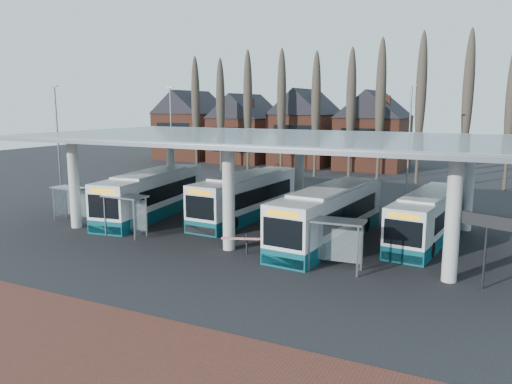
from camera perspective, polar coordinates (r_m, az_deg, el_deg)
The scene contains 17 objects.
ground at distance 27.19m, azimuth -5.70°, elevation -7.87°, with size 140.00×140.00×0.00m, color black.
brick_strip at distance 18.91m, azimuth -26.26°, elevation -17.09°, with size 70.00×10.00×0.03m, color #552922.
station_canopy at distance 33.05m, azimuth 1.52°, elevation 5.40°, with size 32.00×16.00×6.34m.
poplar_row at distance 56.62m, azimuth 12.39°, elevation 10.18°, with size 45.10×1.10×14.50m.
townhouse_row at distance 72.27m, azimuth 2.18°, elevation 8.04°, with size 36.80×10.30×12.25m.
lamp_post_a at distance 54.30m, azimuth -9.66°, elevation 6.66°, with size 0.80×0.16×10.17m.
lamp_post_b at distance 48.63m, azimuth 17.11°, elevation 6.00°, with size 0.80×0.16×10.17m.
lamp_post_d at distance 53.70m, azimuth -21.73°, elevation 6.07°, with size 0.80×0.16×10.17m.
bus_0 at distance 38.41m, azimuth -11.73°, elevation -0.32°, with size 4.23×12.42×3.38m.
bus_1 at distance 36.96m, azimuth -1.02°, elevation -0.58°, with size 3.16×11.99×3.30m.
bus_2 at distance 30.84m, azimuth 8.38°, elevation -2.74°, with size 3.56×12.27×3.36m.
bus_3 at distance 32.49m, azimuth 19.11°, elevation -2.82°, with size 3.45×11.06×3.02m.
shelter_0 at distance 38.36m, azimuth -20.36°, elevation -0.46°, with size 2.76×1.56×2.46m.
shelter_1 at distance 32.86m, azimuth -14.56°, elevation -1.58°, with size 2.87×1.49×2.64m.
shelter_2 at distance 25.49m, azimuth 9.19°, elevation -4.68°, with size 2.93×1.61×2.63m.
info_sign_0 at distance 24.61m, azimuth 24.91°, elevation -3.64°, with size 2.21×0.97×3.47m.
barrier at distance 27.76m, azimuth -1.46°, elevation -5.49°, with size 2.21×1.05×1.17m.
Camera 1 is at (13.82, -21.91, 8.28)m, focal length 35.00 mm.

